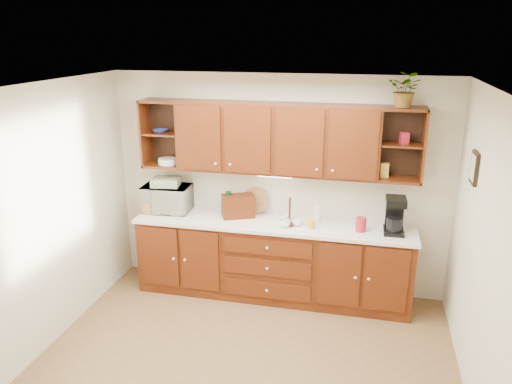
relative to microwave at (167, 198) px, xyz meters
The scene contains 26 objects.
floor 2.31m from the microwave, 48.78° to the right, with size 4.00×4.00×0.00m, color brown.
ceiling 2.53m from the microwave, 48.78° to the right, with size 4.00×4.00×0.00m, color white.
back_wall 1.37m from the microwave, ahead, with size 4.00×4.00×0.00m, color beige.
left_wall 1.68m from the microwave, 113.30° to the right, with size 3.50×3.50×0.00m, color beige.
right_wall 3.68m from the microwave, 24.61° to the right, with size 3.50×3.50×0.00m, color beige.
base_cabinets 1.49m from the microwave, ahead, with size 3.20×0.60×0.90m, color #381406.
countertop 1.36m from the microwave, ahead, with size 3.24×0.64×0.04m, color white.
upper_cabinets 1.57m from the microwave, ahead, with size 3.20×0.33×0.80m.
undercabinet_light 1.39m from the microwave, ahead, with size 0.40×0.05×0.03m, color white.
framed_picture 3.46m from the microwave, 10.75° to the right, with size 0.03×0.24×0.30m, color black.
wicker_basket 0.22m from the microwave, 153.00° to the right, with size 0.23×0.23×0.15m, color #996C3F.
microwave is the anchor object (origin of this frame).
towel_stack 0.21m from the microwave, ahead, with size 0.33×0.24×0.10m, color #E7DC6C.
wine_bottle 0.79m from the microwave, ahead, with size 0.07×0.07×0.30m, color black.
woven_tray 1.10m from the microwave, ahead, with size 0.33×0.33×0.02m, color #996C3F.
bread_box 0.90m from the microwave, ahead, with size 0.37×0.23×0.26m, color #381406.
mug_tree 1.55m from the microwave, ahead, with size 0.26×0.28×0.33m.
canister_red 2.34m from the microwave, ahead, with size 0.11×0.11×0.15m, color #A8182A.
canister_white 1.84m from the microwave, ahead, with size 0.08×0.08×0.19m, color white.
canister_yellow 1.80m from the microwave, ahead, with size 0.09×0.09×0.10m, color gold.
coffee_maker 2.69m from the microwave, ahead, with size 0.22×0.28×0.40m.
bowl_stack 0.82m from the microwave, 141.48° to the left, with size 0.17×0.17×0.04m, color navy.
plate_stack 0.46m from the microwave, 69.74° to the left, with size 0.23×0.23×0.07m, color white.
pantry_box_yellow 2.60m from the microwave, ahead, with size 0.09×0.07×0.16m, color gold.
pantry_box_red 2.86m from the microwave, ahead, with size 0.08×0.07×0.13m, color #A8182A.
potted_plant 3.02m from the microwave, ahead, with size 0.33×0.29×0.37m, color #999999.
Camera 1 is at (1.03, -3.85, 3.03)m, focal length 35.00 mm.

